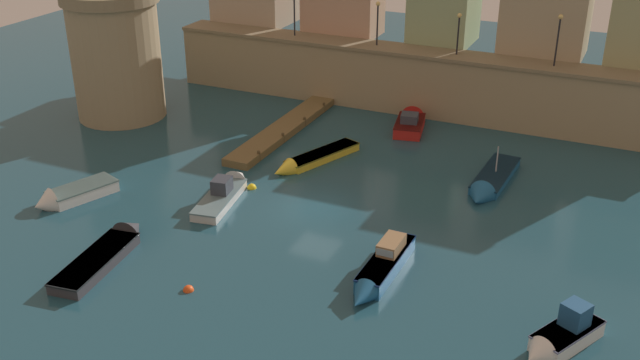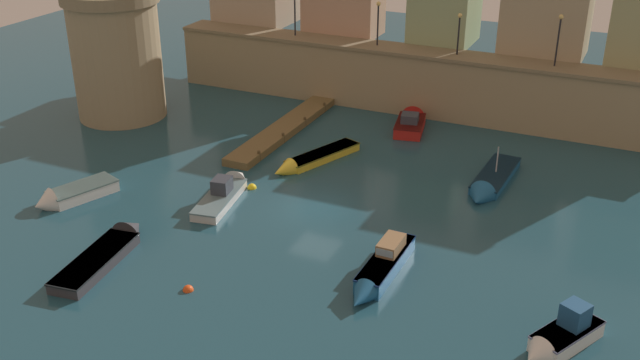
{
  "view_description": "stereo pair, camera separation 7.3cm",
  "coord_description": "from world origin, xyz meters",
  "px_view_note": "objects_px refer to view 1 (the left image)",
  "views": [
    {
      "loc": [
        15.55,
        -33.35,
        19.21
      ],
      "look_at": [
        0.0,
        0.54,
        1.51
      ],
      "focal_mm": 41.62,
      "sensor_mm": 36.0,
      "label": 1
    },
    {
      "loc": [
        15.62,
        -33.32,
        19.21
      ],
      "look_at": [
        0.0,
        0.54,
        1.51
      ],
      "focal_mm": 41.62,
      "sensor_mm": 36.0,
      "label": 2
    }
  ],
  "objects_px": {
    "fortress_tower": "(116,54)",
    "moored_boat_6": "(411,122)",
    "moored_boat_0": "(561,337)",
    "moored_boat_7": "(226,190)",
    "quay_lamp_2": "(459,27)",
    "quay_lamp_0": "(294,4)",
    "moored_boat_2": "(381,268)",
    "moored_boat_1": "(489,183)",
    "quay_lamp_1": "(378,16)",
    "quay_lamp_3": "(559,32)",
    "moored_boat_4": "(69,195)",
    "mooring_buoy_0": "(189,290)",
    "mooring_buoy_1": "(252,188)",
    "moored_boat_3": "(110,249)",
    "moored_boat_5": "(310,160)"
  },
  "relations": [
    {
      "from": "fortress_tower",
      "to": "moored_boat_6",
      "type": "distance_m",
      "value": 21.58
    },
    {
      "from": "moored_boat_0",
      "to": "moored_boat_7",
      "type": "bearing_deg",
      "value": -80.7
    },
    {
      "from": "moored_boat_0",
      "to": "quay_lamp_2",
      "type": "bearing_deg",
      "value": -128.08
    },
    {
      "from": "quay_lamp_0",
      "to": "moored_boat_2",
      "type": "relative_size",
      "value": 0.58
    },
    {
      "from": "quay_lamp_0",
      "to": "fortress_tower",
      "type": "bearing_deg",
      "value": -133.31
    },
    {
      "from": "fortress_tower",
      "to": "moored_boat_1",
      "type": "bearing_deg",
      "value": -1.85
    },
    {
      "from": "quay_lamp_0",
      "to": "quay_lamp_2",
      "type": "distance_m",
      "value": 12.86
    },
    {
      "from": "moored_boat_6",
      "to": "moored_boat_7",
      "type": "bearing_deg",
      "value": 145.55
    },
    {
      "from": "moored_boat_0",
      "to": "quay_lamp_0",
      "type": "bearing_deg",
      "value": -108.26
    },
    {
      "from": "quay_lamp_1",
      "to": "moored_boat_6",
      "type": "distance_m",
      "value": 8.3
    },
    {
      "from": "fortress_tower",
      "to": "quay_lamp_3",
      "type": "bearing_deg",
      "value": 18.9
    },
    {
      "from": "quay_lamp_3",
      "to": "moored_boat_4",
      "type": "relative_size",
      "value": 0.69
    },
    {
      "from": "moored_boat_6",
      "to": "moored_boat_7",
      "type": "relative_size",
      "value": 0.76
    },
    {
      "from": "quay_lamp_2",
      "to": "moored_boat_0",
      "type": "relative_size",
      "value": 0.67
    },
    {
      "from": "quay_lamp_0",
      "to": "mooring_buoy_0",
      "type": "height_order",
      "value": "quay_lamp_0"
    },
    {
      "from": "moored_boat_1",
      "to": "moored_boat_7",
      "type": "xyz_separation_m",
      "value": [
        -13.57,
        -7.39,
        0.08
      ]
    },
    {
      "from": "quay_lamp_1",
      "to": "mooring_buoy_1",
      "type": "bearing_deg",
      "value": -94.81
    },
    {
      "from": "moored_boat_4",
      "to": "moored_boat_1",
      "type": "bearing_deg",
      "value": 139.38
    },
    {
      "from": "quay_lamp_0",
      "to": "moored_boat_1",
      "type": "xyz_separation_m",
      "value": [
        18.14,
        -10.8,
        -6.88
      ]
    },
    {
      "from": "fortress_tower",
      "to": "moored_boat_3",
      "type": "bearing_deg",
      "value": -53.63
    },
    {
      "from": "quay_lamp_0",
      "to": "quay_lamp_1",
      "type": "distance_m",
      "value": 6.81
    },
    {
      "from": "quay_lamp_2",
      "to": "mooring_buoy_1",
      "type": "xyz_separation_m",
      "value": [
        -7.46,
        -16.71,
        -6.7
      ]
    },
    {
      "from": "fortress_tower",
      "to": "moored_boat_7",
      "type": "bearing_deg",
      "value": -30.76
    },
    {
      "from": "quay_lamp_1",
      "to": "mooring_buoy_0",
      "type": "distance_m",
      "value": 28.19
    },
    {
      "from": "moored_boat_3",
      "to": "mooring_buoy_0",
      "type": "relative_size",
      "value": 13.86
    },
    {
      "from": "quay_lamp_0",
      "to": "moored_boat_1",
      "type": "relative_size",
      "value": 0.53
    },
    {
      "from": "mooring_buoy_1",
      "to": "moored_boat_1",
      "type": "bearing_deg",
      "value": 24.89
    },
    {
      "from": "moored_boat_1",
      "to": "moored_boat_5",
      "type": "height_order",
      "value": "moored_boat_1"
    },
    {
      "from": "quay_lamp_1",
      "to": "moored_boat_1",
      "type": "height_order",
      "value": "quay_lamp_1"
    },
    {
      "from": "quay_lamp_0",
      "to": "moored_boat_0",
      "type": "distance_m",
      "value": 35.05
    },
    {
      "from": "moored_boat_1",
      "to": "mooring_buoy_1",
      "type": "bearing_deg",
      "value": -62.28
    },
    {
      "from": "quay_lamp_1",
      "to": "moored_boat_4",
      "type": "distance_m",
      "value": 25.48
    },
    {
      "from": "moored_boat_0",
      "to": "moored_boat_6",
      "type": "distance_m",
      "value": 24.91
    },
    {
      "from": "moored_boat_1",
      "to": "moored_boat_3",
      "type": "distance_m",
      "value": 21.85
    },
    {
      "from": "moored_boat_3",
      "to": "quay_lamp_2",
      "type": "bearing_deg",
      "value": -28.28
    },
    {
      "from": "moored_boat_1",
      "to": "moored_boat_5",
      "type": "xyz_separation_m",
      "value": [
        -11.11,
        -1.33,
        -0.01
      ]
    },
    {
      "from": "quay_lamp_0",
      "to": "moored_boat_3",
      "type": "height_order",
      "value": "quay_lamp_0"
    },
    {
      "from": "quay_lamp_3",
      "to": "moored_boat_0",
      "type": "relative_size",
      "value": 0.8
    },
    {
      "from": "quay_lamp_2",
      "to": "moored_boat_2",
      "type": "relative_size",
      "value": 0.46
    },
    {
      "from": "moored_boat_1",
      "to": "mooring_buoy_0",
      "type": "relative_size",
      "value": 13.81
    },
    {
      "from": "quay_lamp_2",
      "to": "moored_boat_1",
      "type": "bearing_deg",
      "value": -63.94
    },
    {
      "from": "quay_lamp_1",
      "to": "mooring_buoy_1",
      "type": "xyz_separation_m",
      "value": [
        -1.41,
        -16.71,
        -6.86
      ]
    },
    {
      "from": "mooring_buoy_0",
      "to": "moored_boat_7",
      "type": "bearing_deg",
      "value": 110.79
    },
    {
      "from": "quay_lamp_0",
      "to": "moored_boat_2",
      "type": "height_order",
      "value": "quay_lamp_0"
    },
    {
      "from": "quay_lamp_0",
      "to": "quay_lamp_3",
      "type": "bearing_deg",
      "value": -0.0
    },
    {
      "from": "moored_boat_1",
      "to": "quay_lamp_0",
      "type": "bearing_deg",
      "value": -117.93
    },
    {
      "from": "moored_boat_1",
      "to": "moored_boat_2",
      "type": "relative_size",
      "value": 1.09
    },
    {
      "from": "moored_boat_5",
      "to": "mooring_buoy_0",
      "type": "xyz_separation_m",
      "value": [
        1.01,
        -15.19,
        -0.28
      ]
    },
    {
      "from": "moored_boat_5",
      "to": "mooring_buoy_1",
      "type": "bearing_deg",
      "value": 1.69
    },
    {
      "from": "fortress_tower",
      "to": "moored_boat_4",
      "type": "bearing_deg",
      "value": -63.98
    }
  ]
}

